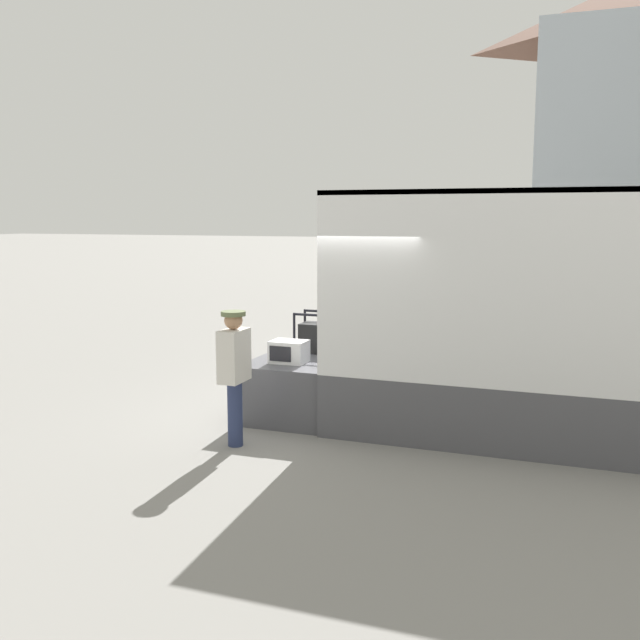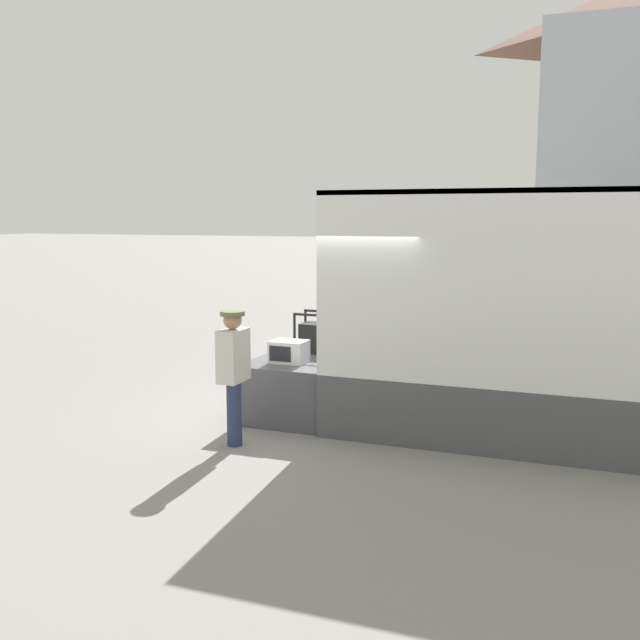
# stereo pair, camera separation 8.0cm
# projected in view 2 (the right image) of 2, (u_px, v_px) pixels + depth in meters

# --- Properties ---
(ground_plane) EXTENTS (160.00, 160.00, 0.00)m
(ground_plane) POSITION_uv_depth(u_px,v_px,m) (345.00, 415.00, 9.87)
(ground_plane) COLOR gray
(tailgate_deck) EXTENTS (1.18, 2.04, 0.80)m
(tailgate_deck) POSITION_uv_depth(u_px,v_px,m) (305.00, 384.00, 10.02)
(tailgate_deck) COLOR #4C4C51
(tailgate_deck) RESTS_ON ground
(microwave) EXTENTS (0.47, 0.37, 0.30)m
(microwave) POSITION_uv_depth(u_px,v_px,m) (289.00, 352.00, 9.49)
(microwave) COLOR white
(microwave) RESTS_ON tailgate_deck
(portable_generator) EXTENTS (0.63, 0.45, 0.59)m
(portable_generator) POSITION_uv_depth(u_px,v_px,m) (320.00, 337.00, 10.18)
(portable_generator) COLOR black
(portable_generator) RESTS_ON tailgate_deck
(worker_person) EXTENTS (0.29, 0.44, 1.63)m
(worker_person) POSITION_uv_depth(u_px,v_px,m) (233.00, 364.00, 8.43)
(worker_person) COLOR navy
(worker_person) RESTS_ON ground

